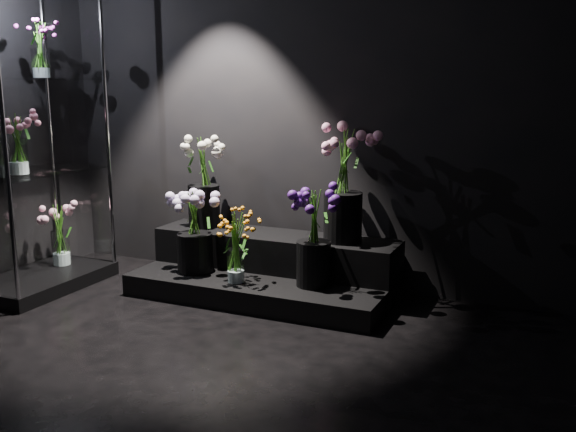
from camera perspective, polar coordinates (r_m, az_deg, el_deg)
The scene contains 12 objects.
floor at distance 3.36m, azimuth -12.91°, elevation -14.84°, with size 4.00×4.00×0.00m, color black.
wall_back at distance 4.76m, azimuth 1.07°, elevation 10.66°, with size 4.00×4.00×0.00m, color black.
display_riser at distance 4.65m, azimuth -1.74°, elevation -4.77°, with size 1.83×0.81×0.41m.
display_case at distance 4.93m, azimuth -21.93°, elevation 6.53°, with size 0.61×1.01×2.23m.
bouquet_orange_bells at distance 4.35m, azimuth -4.69°, elevation -2.76°, with size 0.26×0.26×0.48m.
bouquet_lilac at distance 4.62m, azimuth -8.34°, elevation -0.70°, with size 0.39×0.39×0.61m.
bouquet_purple at distance 4.25m, azimuth 2.31°, elevation -1.53°, with size 0.35×0.35×0.65m.
bouquet_cream_roses at distance 4.91m, azimuth -7.54°, elevation 3.63°, with size 0.43×0.43×0.68m.
bouquet_pink_roses at distance 4.41m, azimuth 4.95°, elevation 3.21°, with size 0.45×0.45×0.78m.
bouquet_case_pink at distance 4.81m, azimuth -22.96°, elevation 6.15°, with size 0.36×0.36×0.43m.
bouquet_case_magenta at distance 5.03m, azimuth -21.20°, elevation 13.66°, with size 0.27×0.27×0.39m.
bouquet_case_base_pink at distance 5.24m, azimuth -19.62°, elevation -1.34°, with size 0.42×0.42×0.49m.
Camera 1 is at (1.85, -2.38, 1.48)m, focal length 40.00 mm.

